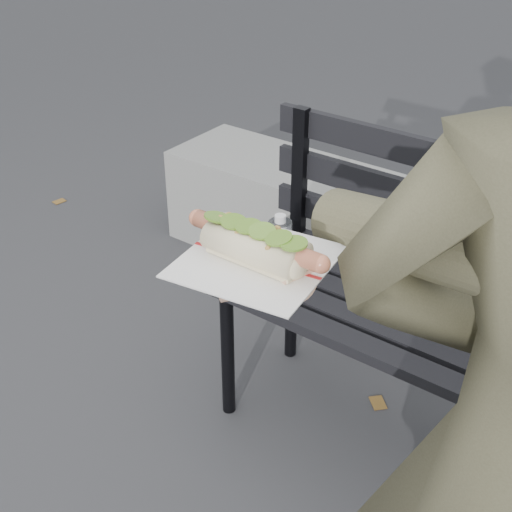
{
  "coord_description": "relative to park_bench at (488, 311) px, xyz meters",
  "views": [
    {
      "loc": [
        0.43,
        -0.63,
        1.58
      ],
      "look_at": [
        -0.05,
        0.02,
        1.08
      ],
      "focal_mm": 50.0,
      "sensor_mm": 36.0,
      "label": 1
    }
  ],
  "objects": [
    {
      "name": "concrete_block",
      "position": [
        -0.94,
        0.66,
        -0.32
      ],
      "size": [
        1.2,
        0.4,
        0.4
      ],
      "primitive_type": "cube",
      "color": "slate",
      "rests_on": "ground"
    },
    {
      "name": "held_hotdog",
      "position": [
        0.11,
        -0.8,
        0.59
      ],
      "size": [
        0.63,
        0.32,
        0.2
      ],
      "color": "#45432E"
    },
    {
      "name": "park_bench",
      "position": [
        0.0,
        0.0,
        0.0
      ],
      "size": [
        1.5,
        0.44,
        0.88
      ],
      "color": "black",
      "rests_on": "ground"
    }
  ]
}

